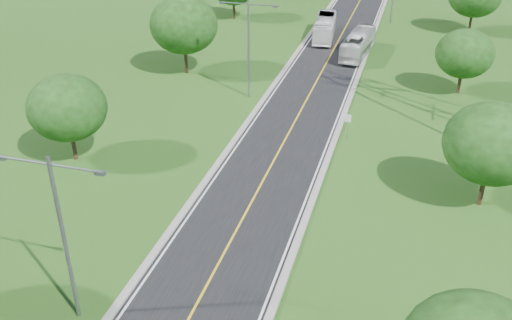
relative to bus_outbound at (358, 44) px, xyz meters
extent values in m
plane|color=#274B15|center=(-3.20, -1.55, -1.50)|extent=(260.00, 260.00, 0.00)
cube|color=black|center=(-3.20, 4.45, -1.47)|extent=(8.00, 150.00, 0.06)
cube|color=gray|center=(-7.45, 4.45, -1.39)|extent=(0.50, 150.00, 0.22)
cube|color=gray|center=(1.05, 4.45, -1.39)|extent=(0.50, 150.00, 0.22)
cylinder|color=slate|center=(2.00, -23.55, -0.30)|extent=(0.08, 0.08, 2.40)
cube|color=white|center=(2.00, -23.58, 0.50)|extent=(0.55, 0.04, 0.70)
cylinder|color=slate|center=(-9.20, -49.55, 3.50)|extent=(0.22, 0.22, 10.00)
cylinder|color=slate|center=(-10.60, -49.55, 8.10)|extent=(2.80, 0.12, 0.12)
cylinder|color=slate|center=(-7.80, -49.55, 8.10)|extent=(2.80, 0.12, 0.12)
cube|color=slate|center=(-11.90, -49.55, 8.05)|extent=(0.50, 0.25, 0.18)
cube|color=slate|center=(-6.50, -49.55, 8.05)|extent=(0.50, 0.25, 0.18)
cylinder|color=slate|center=(-9.20, -16.55, 3.50)|extent=(0.22, 0.22, 10.00)
cylinder|color=slate|center=(-10.60, -16.55, 8.10)|extent=(2.80, 0.12, 0.12)
cylinder|color=slate|center=(-7.80, -16.55, 8.10)|extent=(2.80, 0.12, 0.12)
cube|color=slate|center=(-11.90, -16.55, 8.05)|extent=(0.50, 0.25, 0.18)
cube|color=slate|center=(-6.50, -16.55, 8.05)|extent=(0.50, 0.25, 0.18)
cylinder|color=black|center=(-19.20, -33.55, -0.15)|extent=(0.36, 0.36, 2.70)
ellipsoid|color=#19350E|center=(-19.20, -33.55, 3.15)|extent=(6.30, 6.30, 5.36)
cylinder|color=black|center=(-18.20, -11.55, 0.12)|extent=(0.36, 0.36, 3.24)
ellipsoid|color=#19350E|center=(-18.20, -11.55, 4.08)|extent=(7.56, 7.56, 6.43)
cylinder|color=black|center=(-20.20, 12.45, -0.06)|extent=(0.36, 0.36, 2.88)
cylinder|color=black|center=(12.80, -31.55, -0.06)|extent=(0.36, 0.36, 2.88)
ellipsoid|color=#19350E|center=(12.80, -31.55, 3.46)|extent=(6.72, 6.72, 5.71)
cylinder|color=black|center=(11.80, -9.55, -0.24)|extent=(0.36, 0.36, 2.52)
ellipsoid|color=#19350E|center=(11.80, -9.55, 2.84)|extent=(5.88, 5.88, 5.00)
cylinder|color=black|center=(13.80, 14.45, 0.03)|extent=(0.36, 0.36, 3.06)
imported|color=silver|center=(0.00, 0.00, 0.00)|extent=(3.33, 10.51, 2.88)
imported|color=white|center=(-5.27, 6.22, 0.00)|extent=(3.41, 10.52, 2.88)
camera|label=1|loc=(6.77, -69.56, 21.29)|focal=40.00mm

